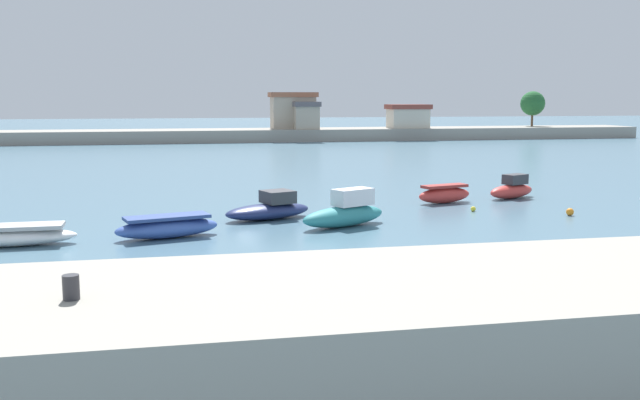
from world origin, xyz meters
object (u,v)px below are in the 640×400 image
at_px(moored_boat_1, 167,227).
at_px(moored_boat_5, 512,189).
at_px(moored_boat_2, 270,209).
at_px(moored_boat_0, 9,236).
at_px(moored_boat_4, 444,194).
at_px(moored_boat_3, 346,213).
at_px(mooring_bollard, 71,287).
at_px(mooring_buoy_1, 570,212).
at_px(mooring_buoy_0, 473,209).

xyz_separation_m(moored_boat_1, moored_boat_5, (21.26, 8.70, 0.09)).
bearing_deg(moored_boat_2, moored_boat_0, -179.55).
bearing_deg(moored_boat_4, moored_boat_3, -155.30).
bearing_deg(moored_boat_1, moored_boat_2, 22.65).
bearing_deg(moored_boat_0, moored_boat_2, 19.61).
bearing_deg(moored_boat_3, moored_boat_1, 162.14).
bearing_deg(mooring_bollard, moored_boat_1, 85.09).
bearing_deg(mooring_buoy_1, moored_boat_0, -175.25).
height_order(mooring_buoy_0, mooring_buoy_1, mooring_buoy_1).
height_order(moored_boat_1, moored_boat_2, moored_boat_2).
xyz_separation_m(moored_boat_0, mooring_buoy_0, (23.33, 4.70, -0.29)).
bearing_deg(mooring_bollard, mooring_buoy_0, 51.19).
bearing_deg(mooring_buoy_0, mooring_bollard, -128.81).
xyz_separation_m(moored_boat_5, mooring_buoy_0, (-4.57, -4.46, -0.44)).
xyz_separation_m(moored_boat_3, moored_boat_4, (7.69, 6.40, -0.15)).
distance_m(moored_boat_2, moored_boat_5, 16.71).
height_order(moored_boat_0, moored_boat_2, moored_boat_2).
xyz_separation_m(moored_boat_4, moored_boat_5, (4.96, 1.08, 0.05)).
xyz_separation_m(moored_boat_1, moored_boat_2, (5.21, 4.04, 0.05)).
relative_size(mooring_bollard, moored_boat_1, 0.10).
bearing_deg(mooring_buoy_1, moored_boat_2, 172.20).
distance_m(moored_boat_0, moored_boat_3, 15.34).
relative_size(moored_boat_3, moored_boat_4, 1.34).
relative_size(moored_boat_0, moored_boat_3, 1.11).
height_order(moored_boat_3, moored_boat_5, moored_boat_3).
bearing_deg(moored_boat_2, mooring_bollard, -127.17).
distance_m(mooring_bollard, moored_boat_0, 18.87).
bearing_deg(moored_boat_5, moored_boat_2, 172.09).
xyz_separation_m(moored_boat_2, mooring_buoy_1, (16.01, -2.19, -0.33)).
relative_size(moored_boat_3, moored_boat_5, 1.30).
xyz_separation_m(moored_boat_0, moored_boat_2, (11.85, 4.51, 0.11)).
relative_size(moored_boat_0, mooring_buoy_1, 13.73).
bearing_deg(moored_boat_3, mooring_buoy_0, -5.46).
xyz_separation_m(moored_boat_2, moored_boat_5, (16.05, 4.65, 0.04)).
distance_m(moored_boat_2, moored_boat_3, 4.43).
xyz_separation_m(moored_boat_5, mooring_buoy_1, (-0.05, -6.85, -0.37)).
relative_size(mooring_buoy_0, mooring_buoy_1, 0.70).
height_order(moored_boat_1, moored_boat_5, moored_boat_5).
height_order(moored_boat_0, mooring_buoy_0, moored_boat_0).
height_order(moored_boat_1, mooring_buoy_0, moored_boat_1).
relative_size(moored_boat_0, mooring_buoy_0, 19.55).
xyz_separation_m(moored_boat_0, moored_boat_3, (15.25, 1.68, 0.25)).
bearing_deg(mooring_buoy_0, mooring_buoy_1, -27.80).
bearing_deg(moored_boat_0, mooring_bollard, -75.60).
relative_size(moored_boat_4, moored_boat_5, 0.97).
relative_size(mooring_bollard, moored_boat_3, 0.10).
xyz_separation_m(mooring_bollard, moored_boat_5, (22.85, 27.20, -2.13)).
bearing_deg(mooring_buoy_0, moored_boat_2, -179.04).
bearing_deg(moored_boat_4, mooring_buoy_1, -64.61).
bearing_deg(moored_boat_1, mooring_bollard, -110.09).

